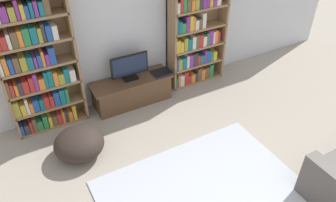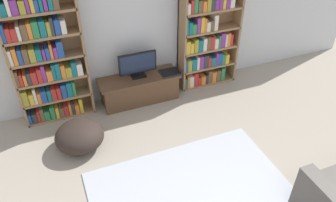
# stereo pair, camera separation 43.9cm
# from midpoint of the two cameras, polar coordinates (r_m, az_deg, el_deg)

# --- Properties ---
(wall_back) EXTENTS (8.80, 0.06, 2.60)m
(wall_back) POSITION_cam_midpoint_polar(r_m,az_deg,el_deg) (5.23, -9.80, 13.28)
(wall_back) COLOR silver
(wall_back) RESTS_ON ground_plane
(bookshelf_left) EXTENTS (1.05, 0.30, 2.05)m
(bookshelf_left) POSITION_cam_midpoint_polar(r_m,az_deg,el_deg) (4.96, -24.40, 5.31)
(bookshelf_left) COLOR #93704C
(bookshelf_left) RESTS_ON ground_plane
(bookshelf_right) EXTENTS (1.05, 0.30, 2.05)m
(bookshelf_right) POSITION_cam_midpoint_polar(r_m,az_deg,el_deg) (5.65, 2.42, 12.20)
(bookshelf_right) COLOR #93704C
(bookshelf_right) RESTS_ON ground_plane
(tv_stand) EXTENTS (1.33, 0.45, 0.45)m
(tv_stand) POSITION_cam_midpoint_polar(r_m,az_deg,el_deg) (5.47, -8.56, 1.68)
(tv_stand) COLOR brown
(tv_stand) RESTS_ON ground_plane
(television) EXTENTS (0.62, 0.16, 0.43)m
(television) POSITION_cam_midpoint_polar(r_m,az_deg,el_deg) (5.25, -9.09, 5.84)
(television) COLOR black
(television) RESTS_ON tv_stand
(laptop) EXTENTS (0.33, 0.26, 0.03)m
(laptop) POSITION_cam_midpoint_polar(r_m,az_deg,el_deg) (5.46, -3.43, 4.92)
(laptop) COLOR #28282D
(laptop) RESTS_ON tv_stand
(area_rug) EXTENTS (2.42, 1.80, 0.02)m
(area_rug) POSITION_cam_midpoint_polar(r_m,az_deg,el_deg) (4.15, 3.46, -16.21)
(area_rug) COLOR #B2B7C1
(area_rug) RESTS_ON ground_plane
(beanbag_ottoman) EXTENTS (0.68, 0.68, 0.39)m
(beanbag_ottoman) POSITION_cam_midpoint_polar(r_m,az_deg,el_deg) (4.70, -17.84, -7.20)
(beanbag_ottoman) COLOR #2D231E
(beanbag_ottoman) RESTS_ON ground_plane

